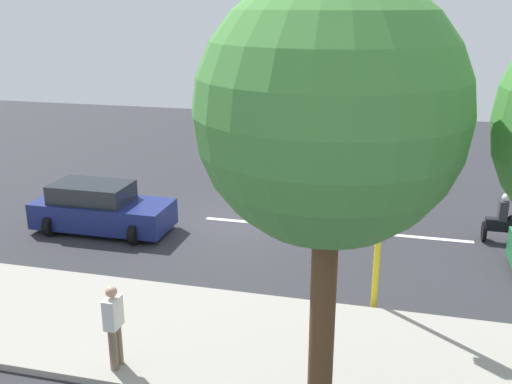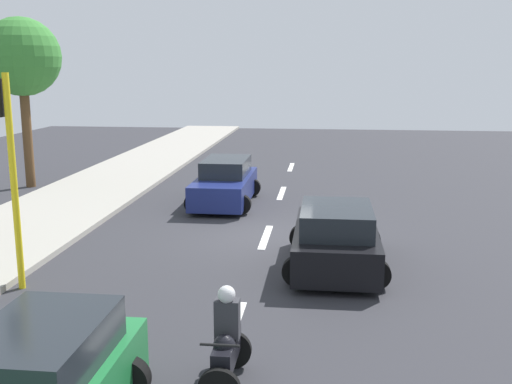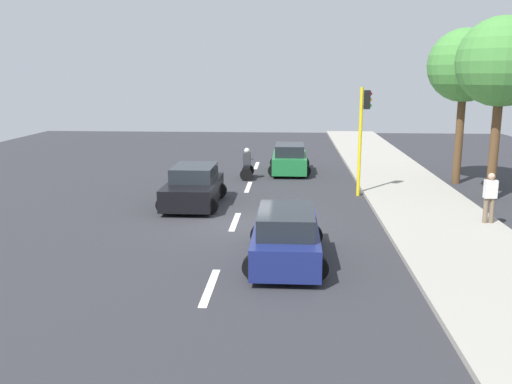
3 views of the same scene
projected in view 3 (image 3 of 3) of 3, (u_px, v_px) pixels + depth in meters
ground_plane at (235, 223)px, 19.07m from camera, size 40.00×60.00×0.10m
sidewalk at (441, 223)px, 18.61m from camera, size 4.00×60.00×0.15m
lane_stripe_north at (210, 287)px, 13.21m from camera, size 0.20×2.40×0.01m
lane_stripe_mid at (235, 222)px, 19.06m from camera, size 0.20×2.40×0.01m
lane_stripe_south at (248, 187)px, 24.92m from camera, size 0.20×2.40×0.01m
lane_stripe_far_south at (257, 166)px, 30.77m from camera, size 0.20×2.40×0.01m
car_black at (194, 187)px, 21.40m from camera, size 2.31×4.05×1.52m
car_green at (290, 159)px, 28.35m from camera, size 2.13×3.90×1.52m
car_dark_blue at (286, 237)px, 14.86m from camera, size 2.16×4.25×1.52m
motorcycle at (247, 166)px, 26.78m from camera, size 0.60×1.30×1.53m
pedestrian_near_signal at (490, 196)px, 18.20m from camera, size 0.40×0.24×1.69m
traffic_light_corner at (363, 126)px, 22.56m from camera, size 0.49×0.24×4.50m
street_tree_south at (465, 66)px, 24.69m from camera, size 3.28×3.28×7.05m
street_tree_north at (502, 63)px, 21.17m from camera, size 3.46×3.46×7.22m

